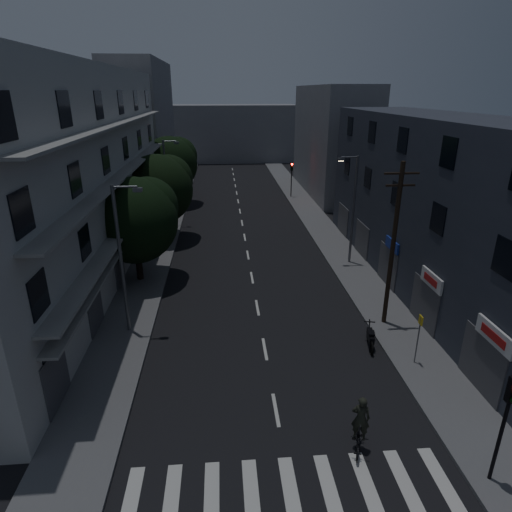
{
  "coord_description": "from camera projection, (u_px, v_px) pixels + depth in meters",
  "views": [
    {
      "loc": [
        -1.99,
        -12.13,
        12.39
      ],
      "look_at": [
        0.0,
        12.0,
        3.0
      ],
      "focal_mm": 30.0,
      "sensor_mm": 36.0,
      "label": 1
    }
  ],
  "objects": [
    {
      "name": "street_lamp_right",
      "position": [
        352.0,
        205.0,
        31.14
      ],
      "size": [
        1.51,
        0.25,
        8.0
      ],
      "color": "#5B5C63",
      "rests_on": "sidewalk_right"
    },
    {
      "name": "motorcycle",
      "position": [
        370.0,
        338.0,
        21.97
      ],
      "size": [
        0.66,
        1.95,
        1.26
      ],
      "rotation": [
        0.0,
        0.0,
        -0.2
      ],
      "color": "black",
      "rests_on": "ground"
    },
    {
      "name": "utility_pole",
      "position": [
        393.0,
        243.0,
        22.55
      ],
      "size": [
        1.8,
        0.24,
        9.0
      ],
      "color": "black",
      "rests_on": "sidewalk_right"
    },
    {
      "name": "building_far_end",
      "position": [
        230.0,
        133.0,
        79.14
      ],
      "size": [
        24.0,
        8.0,
        10.0
      ],
      "primitive_type": "cube",
      "color": "slate",
      "rests_on": "ground"
    },
    {
      "name": "lane_markings",
      "position": [
        241.0,
        217.0,
        44.94
      ],
      "size": [
        0.15,
        60.5,
        0.01
      ],
      "color": "beige",
      "rests_on": "ground"
    },
    {
      "name": "traffic_signal_far_left",
      "position": [
        185.0,
        175.0,
        50.55
      ],
      "size": [
        0.28,
        0.37,
        4.1
      ],
      "color": "black",
      "rests_on": "sidewalk_left"
    },
    {
      "name": "building_right",
      "position": [
        437.0,
        204.0,
        27.84
      ],
      "size": [
        6.19,
        28.0,
        11.0
      ],
      "color": "#2B2F3A",
      "rests_on": "ground"
    },
    {
      "name": "building_left",
      "position": [
        74.0,
        175.0,
        29.18
      ],
      "size": [
        7.0,
        36.0,
        14.0
      ],
      "color": "#ADADA8",
      "rests_on": "ground"
    },
    {
      "name": "street_lamp_left_far",
      "position": [
        167.0,
        179.0,
        40.53
      ],
      "size": [
        1.51,
        0.25,
        8.0
      ],
      "color": "slate",
      "rests_on": "sidewalk_left"
    },
    {
      "name": "tree_near",
      "position": [
        135.0,
        217.0,
        28.25
      ],
      "size": [
        5.75,
        5.75,
        7.09
      ],
      "color": "black",
      "rests_on": "sidewalk_left"
    },
    {
      "name": "street_lamp_left_near",
      "position": [
        123.0,
        254.0,
        21.85
      ],
      "size": [
        1.51,
        0.25,
        8.0
      ],
      "color": "slate",
      "rests_on": "sidewalk_left"
    },
    {
      "name": "sidewalk_left",
      "position": [
        161.0,
        237.0,
        38.53
      ],
      "size": [
        3.0,
        90.0,
        0.15
      ],
      "primitive_type": "cube",
      "color": "#565659",
      "rests_on": "ground"
    },
    {
      "name": "tree_mid",
      "position": [
        158.0,
        187.0,
        36.39
      ],
      "size": [
        5.96,
        5.96,
        7.33
      ],
      "color": "black",
      "rests_on": "sidewalk_left"
    },
    {
      "name": "building_far_left",
      "position": [
        144.0,
        126.0,
        56.7
      ],
      "size": [
        6.0,
        20.0,
        16.0
      ],
      "primitive_type": "cube",
      "color": "slate",
      "rests_on": "ground"
    },
    {
      "name": "building_far_right",
      "position": [
        332.0,
        141.0,
        53.5
      ],
      "size": [
        6.0,
        20.0,
        13.0
      ],
      "primitive_type": "cube",
      "color": "slate",
      "rests_on": "ground"
    },
    {
      "name": "bus_stop_sign",
      "position": [
        419.0,
        331.0,
        20.0
      ],
      "size": [
        0.06,
        0.35,
        2.52
      ],
      "color": "#595B60",
      "rests_on": "sidewalk_right"
    },
    {
      "name": "tree_far",
      "position": [
        170.0,
        162.0,
        48.02
      ],
      "size": [
        6.14,
        6.14,
        7.6
      ],
      "color": "black",
      "rests_on": "sidewalk_left"
    },
    {
      "name": "traffic_signal_near",
      "position": [
        508.0,
        409.0,
        13.36
      ],
      "size": [
        0.28,
        0.37,
        4.1
      ],
      "color": "black",
      "rests_on": "sidewalk_right"
    },
    {
      "name": "ground",
      "position": [
        244.0,
        235.0,
        39.14
      ],
      "size": [
        160.0,
        160.0,
        0.0
      ],
      "primitive_type": "plane",
      "color": "black",
      "rests_on": "ground"
    },
    {
      "name": "sidewalk_right",
      "position": [
        325.0,
        233.0,
        39.68
      ],
      "size": [
        3.0,
        90.0,
        0.15
      ],
      "primitive_type": "cube",
      "color": "#565659",
      "rests_on": "ground"
    },
    {
      "name": "cyclist",
      "position": [
        359.0,
        431.0,
        15.59
      ],
      "size": [
        1.16,
        1.91,
        2.29
      ],
      "rotation": [
        0.0,
        0.0,
        -0.31
      ],
      "color": "black",
      "rests_on": "ground"
    },
    {
      "name": "crosswalk",
      "position": [
        291.0,
        494.0,
        14.04
      ],
      "size": [
        10.9,
        3.0,
        0.01
      ],
      "color": "beige",
      "rests_on": "ground"
    },
    {
      "name": "traffic_signal_far_right",
      "position": [
        292.0,
        173.0,
        51.82
      ],
      "size": [
        0.28,
        0.37,
        4.1
      ],
      "color": "black",
      "rests_on": "sidewalk_right"
    }
  ]
}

